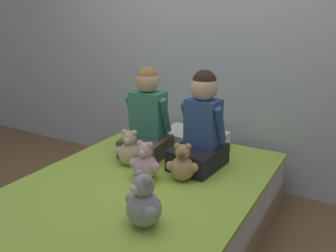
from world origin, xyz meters
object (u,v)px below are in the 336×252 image
object	(u,v)px
teddy_bear_between_children	(145,163)
teddy_bear_at_foot_of_bed	(143,203)
bed	(142,209)
child_on_left	(147,118)
teddy_bear_held_by_left_child	(130,150)
pillow_at_headboard	(194,139)
child_on_right	(201,127)
teddy_bear_held_by_right_child	(182,165)

from	to	relation	value
teddy_bear_between_children	teddy_bear_at_foot_of_bed	xyz separation A→B (m)	(0.29, -0.45, 0.01)
bed	teddy_bear_at_foot_of_bed	distance (m)	0.57
child_on_left	teddy_bear_between_children	world-z (taller)	child_on_left
teddy_bear_held_by_left_child	pillow_at_headboard	xyz separation A→B (m)	(0.22, 0.57, -0.05)
teddy_bear_between_children	teddy_bear_at_foot_of_bed	world-z (taller)	teddy_bear_at_foot_of_bed
child_on_left	child_on_right	world-z (taller)	child_on_right
bed	teddy_bear_held_by_left_child	world-z (taller)	teddy_bear_held_by_left_child
child_on_right	child_on_left	bearing A→B (deg)	-174.53
child_on_right	teddy_bear_at_foot_of_bed	distance (m)	0.84
teddy_bear_held_by_left_child	teddy_bear_at_foot_of_bed	world-z (taller)	teddy_bear_at_foot_of_bed
teddy_bear_held_by_left_child	child_on_left	bearing A→B (deg)	74.52
teddy_bear_held_by_right_child	pillow_at_headboard	distance (m)	0.64
child_on_right	bed	bearing A→B (deg)	-111.57
pillow_at_headboard	child_on_right	bearing A→B (deg)	-57.02
teddy_bear_at_foot_of_bed	teddy_bear_held_by_left_child	bearing A→B (deg)	155.12
teddy_bear_held_by_left_child	teddy_bear_held_by_right_child	bearing A→B (deg)	-20.19
bed	teddy_bear_at_foot_of_bed	size ratio (longest dim) A/B	6.57
teddy_bear_at_foot_of_bed	teddy_bear_between_children	bearing A→B (deg)	146.60
teddy_bear_between_children	teddy_bear_at_foot_of_bed	distance (m)	0.53
teddy_bear_at_foot_of_bed	child_on_left	bearing A→B (deg)	145.95
child_on_right	pillow_at_headboard	world-z (taller)	child_on_right
child_on_left	teddy_bear_held_by_left_child	world-z (taller)	child_on_left
teddy_bear_held_by_left_child	teddy_bear_at_foot_of_bed	distance (m)	0.77
teddy_bear_held_by_right_child	pillow_at_headboard	bearing A→B (deg)	90.10
bed	child_on_left	size ratio (longest dim) A/B	2.88
bed	pillow_at_headboard	xyz separation A→B (m)	(0.00, 0.76, 0.25)
pillow_at_headboard	teddy_bear_between_children	bearing A→B (deg)	-90.41
teddy_bear_held_by_right_child	child_on_right	bearing A→B (deg)	70.07
child_on_left	teddy_bear_at_foot_of_bed	size ratio (longest dim) A/B	2.28
child_on_right	teddy_bear_between_children	xyz separation A→B (m)	(-0.22, -0.37, -0.18)
child_on_right	teddy_bear_held_by_left_child	size ratio (longest dim) A/B	2.59
child_on_left	teddy_bear_between_children	distance (m)	0.46
bed	child_on_right	size ratio (longest dim) A/B	2.84
bed	teddy_bear_between_children	distance (m)	0.31
child_on_right	pillow_at_headboard	distance (m)	0.46
bed	child_on_left	distance (m)	0.68
teddy_bear_held_by_left_child	teddy_bear_between_children	world-z (taller)	teddy_bear_held_by_left_child
child_on_right	teddy_bear_held_by_left_child	distance (m)	0.53
child_on_left	teddy_bear_held_by_right_child	world-z (taller)	child_on_left
teddy_bear_held_by_left_child	child_on_right	bearing A→B (deg)	12.41
pillow_at_headboard	teddy_bear_held_by_right_child	bearing A→B (deg)	-70.49
teddy_bear_held_by_left_child	teddy_bear_held_by_right_child	world-z (taller)	teddy_bear_held_by_left_child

